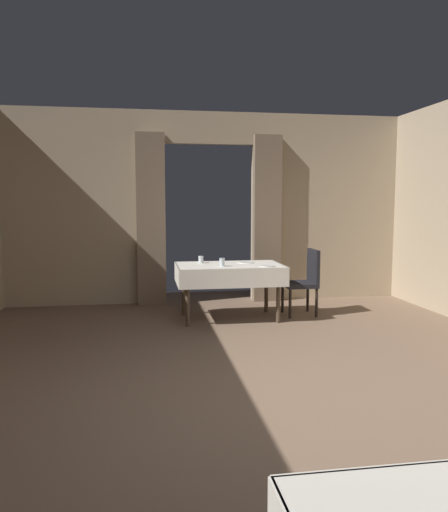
{
  "coord_description": "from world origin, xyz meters",
  "views": [
    {
      "loc": [
        -1.01,
        -3.69,
        1.59
      ],
      "look_at": [
        -0.38,
        0.26,
        1.16
      ],
      "focal_mm": 34.84,
      "sensor_mm": 36.0,
      "label": 1
    }
  ],
  "objects": [
    {
      "name": "ground",
      "position": [
        0.0,
        0.0,
        0.0
      ],
      "size": [
        10.08,
        10.08,
        0.0
      ],
      "primitive_type": "plane",
      "color": "#7A604C"
    },
    {
      "name": "chair_mid_right",
      "position": [
        1.21,
        2.99,
        0.52
      ],
      "size": [
        0.44,
        0.44,
        0.93
      ],
      "color": "black",
      "rests_on": "ground"
    },
    {
      "name": "glass_mid_b",
      "position": [
        -0.25,
        3.12,
        0.8
      ],
      "size": [
        0.07,
        0.07,
        0.1
      ],
      "primitive_type": "cylinder",
      "color": "silver",
      "rests_on": "dining_table_mid"
    },
    {
      "name": "glass_mid_a",
      "position": [
        -0.02,
        2.73,
        0.81
      ],
      "size": [
        0.07,
        0.07,
        0.11
      ],
      "primitive_type": "cylinder",
      "color": "silver",
      "rests_on": "dining_table_mid"
    },
    {
      "name": "plate_mid_c",
      "position": [
        0.57,
        2.61,
        0.76
      ],
      "size": [
        0.2,
        0.2,
        0.01
      ],
      "primitive_type": "cylinder",
      "color": "white",
      "rests_on": "dining_table_mid"
    },
    {
      "name": "dining_table_mid",
      "position": [
        0.11,
        2.9,
        0.66
      ],
      "size": [
        1.44,
        0.89,
        0.75
      ],
      "color": "#4C3D2D",
      "rests_on": "ground"
    },
    {
      "name": "wall_back",
      "position": [
        0.0,
        4.18,
        1.52
      ],
      "size": [
        6.4,
        0.27,
        3.0
      ],
      "color": "tan",
      "rests_on": "ground"
    },
    {
      "name": "plate_mid_d",
      "position": [
        0.37,
        3.05,
        0.76
      ],
      "size": [
        0.22,
        0.22,
        0.01
      ],
      "primitive_type": "cylinder",
      "color": "white",
      "rests_on": "dining_table_mid"
    }
  ]
}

